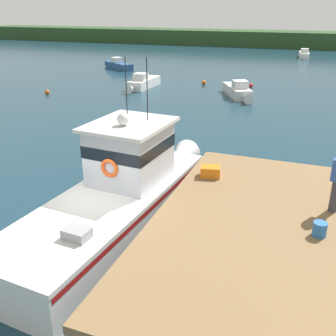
{
  "coord_description": "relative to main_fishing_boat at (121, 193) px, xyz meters",
  "views": [
    {
      "loc": [
        5.2,
        -8.52,
        6.1
      ],
      "look_at": [
        1.2,
        2.08,
        1.4
      ],
      "focal_mm": 41.55,
      "sensor_mm": 36.0,
      "label": 1
    }
  ],
  "objects": [
    {
      "name": "ground_plane",
      "position": [
        -0.24,
        -0.65,
        -1.01
      ],
      "size": [
        200.0,
        200.0,
        0.0
      ],
      "primitive_type": "plane",
      "color": "#193847"
    },
    {
      "name": "dock",
      "position": [
        4.56,
        -0.65,
        0.07
      ],
      "size": [
        6.0,
        9.0,
        1.2
      ],
      "color": "#4C3D2D",
      "rests_on": "ground"
    },
    {
      "name": "main_fishing_boat",
      "position": [
        0.0,
        0.0,
        0.0
      ],
      "size": [
        3.15,
        9.91,
        4.8
      ],
      "color": "white",
      "rests_on": "ground"
    },
    {
      "name": "crate_stack_mid_dock",
      "position": [
        2.26,
        1.71,
        0.36
      ],
      "size": [
        0.68,
        0.56,
        0.33
      ],
      "primitive_type": "cube",
      "rotation": [
        0.0,
        0.0,
        0.21
      ],
      "color": "orange",
      "rests_on": "dock"
    },
    {
      "name": "bait_bucket",
      "position": [
        5.5,
        -0.7,
        0.36
      ],
      "size": [
        0.32,
        0.32,
        0.34
      ],
      "primitive_type": "cylinder",
      "color": "#2866B2",
      "rests_on": "dock"
    },
    {
      "name": "moored_boat_far_right",
      "position": [
        -8.17,
        19.77,
        -0.58
      ],
      "size": [
        1.31,
        4.87,
        1.23
      ],
      "color": "white",
      "rests_on": "ground"
    },
    {
      "name": "moored_boat_near_channel",
      "position": [
        3.07,
        45.97,
        -0.6
      ],
      "size": [
        1.48,
        4.67,
        1.17
      ],
      "color": "white",
      "rests_on": "ground"
    },
    {
      "name": "moored_boat_off_the_point",
      "position": [
        -14.95,
        28.56,
        -0.6
      ],
      "size": [
        4.37,
        3.28,
        1.17
      ],
      "color": "#285184",
      "rests_on": "ground"
    },
    {
      "name": "moored_boat_outer_mooring",
      "position": [
        -0.25,
        19.22,
        -0.58
      ],
      "size": [
        3.09,
        4.78,
        1.24
      ],
      "color": "silver",
      "rests_on": "ground"
    },
    {
      "name": "mooring_buoy_spare_mooring",
      "position": [
        0.04,
        23.15,
        -0.84
      ],
      "size": [
        0.33,
        0.33,
        0.33
      ],
      "primitive_type": "sphere",
      "color": "red",
      "rests_on": "ground"
    },
    {
      "name": "mooring_buoy_outer",
      "position": [
        -13.89,
        14.96,
        -0.83
      ],
      "size": [
        0.36,
        0.36,
        0.36
      ],
      "primitive_type": "sphere",
      "color": "#EA5B19",
      "rests_on": "ground"
    },
    {
      "name": "mooring_buoy_inshore",
      "position": [
        -3.92,
        22.98,
        -0.82
      ],
      "size": [
        0.37,
        0.37,
        0.37
      ],
      "primitive_type": "sphere",
      "color": "#EA5B19",
      "rests_on": "ground"
    },
    {
      "name": "far_shoreline",
      "position": [
        -0.24,
        61.35,
        0.19
      ],
      "size": [
        120.0,
        8.0,
        2.4
      ],
      "primitive_type": "cube",
      "color": "#284723",
      "rests_on": "ground"
    }
  ]
}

